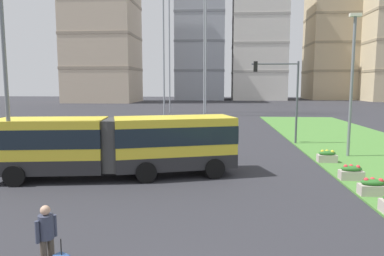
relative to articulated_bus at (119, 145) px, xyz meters
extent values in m
cube|color=yellow|center=(2.76, 0.66, 0.07)|extent=(6.48, 4.20, 2.55)
cube|color=#262628|center=(2.76, 0.66, -0.85)|extent=(6.50, 4.22, 0.70)
cube|color=#19232D|center=(2.76, 0.66, 0.50)|extent=(6.53, 4.25, 0.90)
cube|color=yellow|center=(-3.17, -0.70, 0.07)|extent=(5.50, 3.22, 2.55)
cube|color=#262628|center=(-3.17, -0.70, -0.85)|extent=(5.53, 3.24, 0.70)
cube|color=#19232D|center=(-3.17, -0.70, 0.50)|extent=(5.55, 3.26, 0.90)
cylinder|color=#383838|center=(-0.10, -0.25, 0.07)|extent=(2.40, 2.40, 2.45)
cylinder|color=black|center=(4.09, 2.39, -1.15)|extent=(1.04, 0.57, 1.00)
cylinder|color=black|center=(4.85, 0.01, -1.15)|extent=(1.04, 0.57, 1.00)
cylinder|color=black|center=(0.85, 1.36, -1.15)|extent=(1.04, 0.57, 1.00)
cylinder|color=black|center=(1.61, -1.02, -1.15)|extent=(1.04, 0.57, 1.00)
cylinder|color=black|center=(-4.64, 0.36, -1.15)|extent=(1.03, 0.42, 1.00)
cylinder|color=black|center=(-4.28, -2.12, -1.15)|extent=(1.03, 0.42, 1.00)
sphere|color=#F9EFC6|center=(5.36, 2.43, -0.85)|extent=(0.24, 0.24, 0.24)
sphere|color=#F9EFC6|center=(5.91, 0.71, -0.85)|extent=(0.24, 0.24, 0.24)
cube|color=maroon|center=(-1.99, 7.00, -1.07)|extent=(4.58, 2.30, 0.80)
cube|color=black|center=(-2.14, 7.02, -0.37)|extent=(2.56, 1.95, 0.60)
cylinder|color=black|center=(-0.40, 7.72, -1.33)|extent=(0.66, 0.29, 0.64)
cylinder|color=black|center=(-0.61, 5.93, -1.33)|extent=(0.66, 0.29, 0.64)
cylinder|color=black|center=(-3.38, 8.07, -1.33)|extent=(0.66, 0.29, 0.64)
cylinder|color=black|center=(-3.59, 6.28, -1.33)|extent=(0.66, 0.29, 0.64)
cylinder|color=#4C4238|center=(0.91, -9.14, -1.20)|extent=(0.16, 0.16, 0.90)
cylinder|color=#383D51|center=(0.86, -9.23, -0.45)|extent=(0.36, 0.36, 0.60)
sphere|color=tan|center=(0.86, -9.23, -0.03)|extent=(0.24, 0.24, 0.24)
cylinder|color=#383D51|center=(0.74, -9.44, -0.50)|extent=(0.10, 0.10, 0.55)
cylinder|color=#383D51|center=(0.98, -9.02, -0.50)|extent=(0.10, 0.10, 0.55)
cylinder|color=black|center=(1.31, -9.43, -0.85)|extent=(0.03, 0.03, 0.40)
cube|color=#B7AD9E|center=(11.44, -2.39, -1.35)|extent=(1.10, 0.56, 0.44)
ellipsoid|color=#2D6B28|center=(11.44, -2.39, -1.03)|extent=(0.99, 0.50, 0.28)
sphere|color=red|center=(11.16, -2.39, -0.93)|extent=(0.20, 0.20, 0.20)
sphere|color=red|center=(11.44, -2.31, -0.93)|extent=(0.20, 0.20, 0.20)
sphere|color=red|center=(11.72, -2.45, -0.93)|extent=(0.20, 0.20, 0.20)
cube|color=#B7AD9E|center=(11.44, 0.03, -1.35)|extent=(1.10, 0.56, 0.44)
ellipsoid|color=#2D6B28|center=(11.44, 0.03, -1.03)|extent=(0.99, 0.50, 0.28)
sphere|color=red|center=(11.16, 0.03, -0.93)|extent=(0.20, 0.20, 0.20)
sphere|color=red|center=(11.44, 0.11, -0.93)|extent=(0.20, 0.20, 0.20)
sphere|color=red|center=(11.72, -0.03, -0.93)|extent=(0.20, 0.20, 0.20)
cube|color=#B7AD9E|center=(11.44, 3.93, -1.35)|extent=(1.10, 0.56, 0.44)
ellipsoid|color=#2D6B28|center=(11.44, 3.93, -1.03)|extent=(0.99, 0.50, 0.28)
sphere|color=yellow|center=(11.16, 3.93, -0.93)|extent=(0.20, 0.20, 0.20)
sphere|color=yellow|center=(11.44, 4.01, -0.93)|extent=(0.20, 0.20, 0.20)
sphere|color=yellow|center=(11.72, 3.87, -0.93)|extent=(0.20, 0.20, 0.20)
cylinder|color=#474C51|center=(11.04, 10.76, 1.56)|extent=(0.16, 0.16, 6.43)
cylinder|color=#474C51|center=(9.27, 10.76, 4.58)|extent=(3.54, 0.10, 0.10)
cube|color=black|center=(7.80, 10.76, 4.38)|extent=(0.28, 0.28, 0.80)
sphere|color=red|center=(7.80, 10.76, 4.63)|extent=(0.16, 0.16, 0.16)
sphere|color=yellow|center=(7.80, 10.76, 4.37)|extent=(0.16, 0.16, 0.16)
sphere|color=green|center=(7.80, 10.76, 4.11)|extent=(0.16, 0.16, 0.16)
cylinder|color=slate|center=(-4.49, -1.97, 2.83)|extent=(0.18, 0.18, 8.97)
cylinder|color=slate|center=(13.34, 5.91, 2.75)|extent=(0.18, 0.18, 8.81)
cube|color=white|center=(13.34, 5.91, 7.26)|extent=(0.70, 0.28, 0.20)
cube|color=#C6B299|center=(-25.99, 76.13, 23.63)|extent=(17.66, 15.89, 50.57)
cube|color=gray|center=(-25.99, 76.13, 7.13)|extent=(17.86, 16.09, 0.70)
cube|color=gray|center=(-25.99, 76.13, 15.55)|extent=(17.86, 16.09, 0.70)
cube|color=gray|center=(-25.99, 76.13, 23.98)|extent=(17.86, 16.09, 0.70)
cube|color=#9EA3AD|center=(-1.01, 95.53, 23.80)|extent=(14.71, 16.73, 50.91)
cube|color=gray|center=(-1.01, 95.53, 7.18)|extent=(14.91, 16.93, 0.70)
cube|color=gray|center=(-1.01, 95.53, 15.67)|extent=(14.91, 16.93, 0.70)
cube|color=gray|center=(-1.01, 95.53, 24.15)|extent=(14.91, 16.93, 0.70)
cube|color=silver|center=(16.78, 94.47, 18.58)|extent=(15.72, 15.79, 40.46)
cube|color=#A4A099|center=(16.78, 94.47, 6.79)|extent=(15.92, 15.99, 0.70)
cube|color=#A4A099|center=(16.78, 94.47, 14.88)|extent=(15.92, 15.99, 0.70)
cube|color=#A4A099|center=(16.78, 94.47, 22.97)|extent=(15.92, 15.99, 0.70)
cube|color=tan|center=(42.00, 99.50, 23.52)|extent=(18.11, 16.02, 50.35)
cube|color=#85765B|center=(42.00, 99.50, 7.09)|extent=(18.31, 16.22, 0.70)
cube|color=#85765B|center=(42.00, 99.50, 15.48)|extent=(18.31, 16.22, 0.70)
cube|color=#85765B|center=(42.00, 99.50, 23.87)|extent=(18.31, 16.22, 0.70)
camera|label=1|loc=(5.06, -17.18, 3.00)|focal=33.03mm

